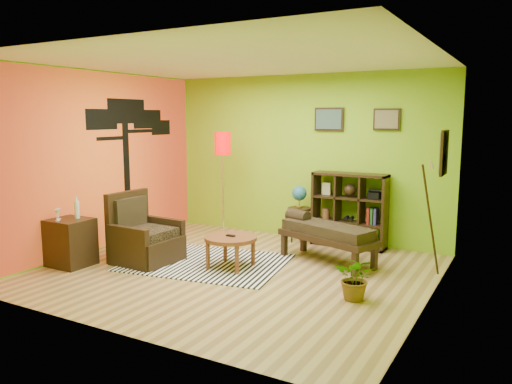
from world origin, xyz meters
The scene contains 11 objects.
ground centered at (0.00, 0.00, 0.00)m, with size 5.00×5.00×0.00m, color tan.
room_shell centered at (-0.09, 0.01, 1.80)m, with size 5.04×4.54×2.82m.
zebra_rug centered at (-0.59, 0.14, 0.01)m, with size 2.22×1.65×0.01m, color white.
coffee_table centered at (-0.15, 0.11, 0.39)m, with size 0.73×0.73×0.47m.
armchair centered at (-1.44, -0.23, 0.31)m, with size 0.87×0.88×1.01m.
side_cabinet centered at (-2.20, -0.89, 0.34)m, with size 0.56×0.51×0.98m.
floor_lamp centered at (-1.18, 1.52, 1.48)m, with size 0.28×0.28×1.83m.
globe_table centered at (0.07, 1.91, 0.72)m, with size 0.39×0.39×0.95m.
cube_shelf centered at (0.91, 2.03, 0.60)m, with size 1.20×0.35×1.20m.
bench centered at (0.89, 1.02, 0.44)m, with size 1.58×0.99×0.69m.
potted_plant centered at (1.76, -0.24, 0.20)m, with size 0.47×0.52×0.41m, color #26661E.
Camera 1 is at (3.44, -5.60, 2.09)m, focal length 35.00 mm.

